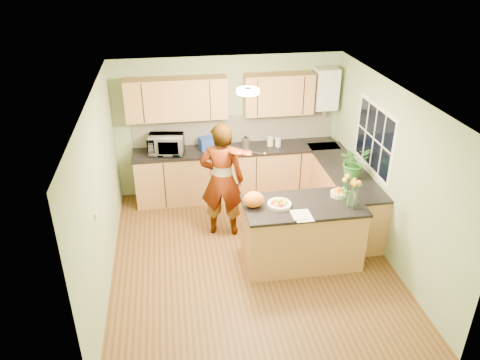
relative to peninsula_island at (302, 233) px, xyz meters
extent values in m
plane|color=#503417|center=(-0.72, 0.17, -0.48)|extent=(4.50, 4.50, 0.00)
cube|color=silver|center=(-0.72, 0.17, 2.02)|extent=(4.00, 4.50, 0.02)
cube|color=#8BA173|center=(-0.72, 2.42, 0.77)|extent=(4.00, 0.02, 2.50)
cube|color=#8BA173|center=(-0.72, -2.08, 0.77)|extent=(4.00, 0.02, 2.50)
cube|color=#8BA173|center=(-2.72, 0.17, 0.77)|extent=(0.02, 4.50, 2.50)
cube|color=#8BA173|center=(1.28, 0.17, 0.77)|extent=(0.02, 4.50, 2.50)
cube|color=#A57042|center=(-0.62, 2.12, -0.03)|extent=(3.60, 0.60, 0.90)
cube|color=black|center=(-0.62, 2.11, 0.44)|extent=(3.64, 0.62, 0.04)
cube|color=#A57042|center=(0.98, 1.02, -0.03)|extent=(0.60, 2.20, 0.90)
cube|color=black|center=(0.97, 1.02, 0.44)|extent=(0.62, 2.24, 0.04)
cube|color=white|center=(-0.62, 2.40, 0.72)|extent=(3.60, 0.02, 0.52)
cube|color=#A57042|center=(-1.62, 2.25, 1.37)|extent=(1.70, 0.34, 0.70)
cube|color=#A57042|center=(0.13, 2.25, 1.37)|extent=(1.20, 0.34, 0.70)
cube|color=white|center=(0.98, 2.26, 1.42)|extent=(0.40, 0.30, 0.72)
cylinder|color=#B3B3B8|center=(0.98, 2.26, 1.02)|extent=(0.06, 0.06, 0.20)
cube|color=white|center=(1.28, 0.77, 1.07)|extent=(0.01, 1.30, 1.05)
cube|color=black|center=(1.27, 0.77, 1.07)|extent=(0.01, 1.18, 0.92)
cube|color=white|center=(-2.70, -0.43, 0.82)|extent=(0.02, 0.09, 0.09)
cylinder|color=#FFEABF|center=(-0.72, 0.47, 1.98)|extent=(0.30, 0.30, 0.06)
cylinder|color=white|center=(-0.72, 0.47, 2.01)|extent=(0.10, 0.10, 0.02)
cube|color=#A57042|center=(0.00, 0.00, -0.02)|extent=(1.63, 0.81, 0.92)
cube|color=black|center=(0.00, 0.00, 0.46)|extent=(1.67, 0.85, 0.04)
cylinder|color=beige|center=(-0.35, 0.00, 0.50)|extent=(0.33, 0.33, 0.05)
cylinder|color=beige|center=(0.55, 0.15, 0.51)|extent=(0.23, 0.23, 0.07)
cylinder|color=silver|center=(0.60, -0.18, 0.60)|extent=(0.12, 0.12, 0.24)
ellipsoid|color=orange|center=(-0.70, 0.05, 0.59)|extent=(0.33, 0.30, 0.22)
cube|color=silver|center=(-0.10, -0.30, 0.48)|extent=(0.23, 0.32, 0.01)
imported|color=tan|center=(-1.03, 0.94, 0.45)|extent=(0.76, 0.59, 1.87)
imported|color=white|center=(-1.85, 2.09, 0.62)|extent=(0.64, 0.48, 0.33)
cube|color=#203D95|center=(-1.13, 2.15, 0.57)|extent=(0.32, 0.27, 0.22)
cylinder|color=#B3B3B8|center=(-0.46, 2.08, 0.56)|extent=(0.14, 0.14, 0.20)
sphere|color=black|center=(-0.46, 2.08, 0.69)|extent=(0.07, 0.07, 0.07)
cylinder|color=beige|center=(-0.01, 2.14, 0.54)|extent=(0.12, 0.12, 0.17)
cylinder|color=white|center=(0.12, 2.09, 0.54)|extent=(0.12, 0.12, 0.16)
imported|color=#317A28|center=(0.98, 0.73, 0.71)|extent=(0.54, 0.50, 0.51)
camera|label=1|loc=(-1.75, -5.39, 3.74)|focal=35.00mm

